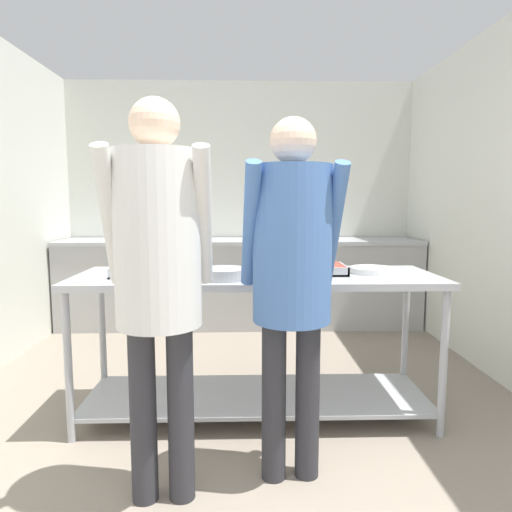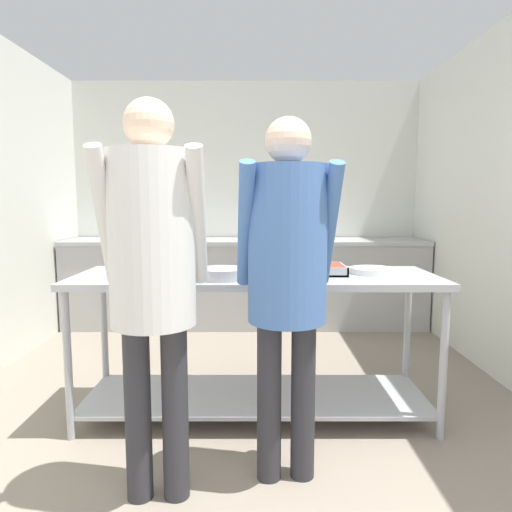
# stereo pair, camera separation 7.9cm
# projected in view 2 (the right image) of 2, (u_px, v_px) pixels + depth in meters

# --- Properties ---
(wall_rear) EXTENTS (3.95, 0.06, 2.65)m
(wall_rear) POSITION_uv_depth(u_px,v_px,m) (246.00, 202.00, 5.18)
(wall_rear) COLOR silver
(wall_rear) RESTS_ON ground_plane
(back_counter) EXTENTS (3.79, 0.65, 0.93)m
(back_counter) POSITION_uv_depth(u_px,v_px,m) (246.00, 282.00, 4.92)
(back_counter) COLOR #A8A8A8
(back_counter) RESTS_ON ground_plane
(serving_counter) EXTENTS (2.18, 0.71, 0.89)m
(serving_counter) POSITION_uv_depth(u_px,v_px,m) (256.00, 320.00, 2.80)
(serving_counter) COLOR #ADAFB5
(serving_counter) RESTS_ON ground_plane
(serving_tray_roast) EXTENTS (0.42, 0.28, 0.05)m
(serving_tray_roast) POSITION_uv_depth(u_px,v_px,m) (150.00, 271.00, 2.74)
(serving_tray_roast) COLOR #ADAFB5
(serving_tray_roast) RESTS_ON serving_counter
(sauce_pan) EXTENTS (0.42, 0.28, 0.06)m
(sauce_pan) POSITION_uv_depth(u_px,v_px,m) (223.00, 273.00, 2.60)
(sauce_pan) COLOR #ADAFB5
(sauce_pan) RESTS_ON serving_counter
(serving_tray_vegetables) EXTENTS (0.49, 0.29, 0.05)m
(serving_tray_vegetables) POSITION_uv_depth(u_px,v_px,m) (305.00, 269.00, 2.80)
(serving_tray_vegetables) COLOR #ADAFB5
(serving_tray_vegetables) RESTS_ON serving_counter
(plate_stack) EXTENTS (0.27, 0.27, 0.04)m
(plate_stack) POSITION_uv_depth(u_px,v_px,m) (372.00, 271.00, 2.80)
(plate_stack) COLOR white
(plate_stack) RESTS_ON serving_counter
(guest_serving_left) EXTENTS (0.48, 0.36, 1.71)m
(guest_serving_left) POSITION_uv_depth(u_px,v_px,m) (288.00, 262.00, 2.09)
(guest_serving_left) COLOR #2D2D33
(guest_serving_left) RESTS_ON ground_plane
(guest_serving_right) EXTENTS (0.47, 0.36, 1.75)m
(guest_serving_right) POSITION_uv_depth(u_px,v_px,m) (153.00, 259.00, 1.94)
(guest_serving_right) COLOR #2D2D33
(guest_serving_right) RESTS_ON ground_plane
(water_bottle) EXTENTS (0.07, 0.07, 0.28)m
(water_bottle) POSITION_uv_depth(u_px,v_px,m) (120.00, 227.00, 4.94)
(water_bottle) COLOR silver
(water_bottle) RESTS_ON back_counter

